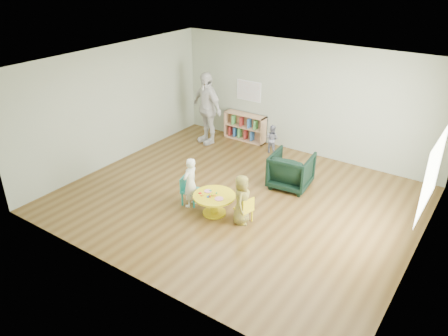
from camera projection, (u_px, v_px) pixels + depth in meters
name	position (u px, v px, depth m)	size (l,w,h in m)	color
room	(240.00, 114.00, 8.32)	(7.10, 7.00, 2.80)	brown
activity_table	(214.00, 201.00, 8.54)	(0.84, 0.84, 0.46)	yellow
kid_chair_left	(188.00, 189.00, 8.89)	(0.39, 0.39, 0.60)	#198A7F
kid_chair_right	(245.00, 209.00, 8.28)	(0.35, 0.35, 0.53)	yellow
bookshelf	(245.00, 127.00, 11.93)	(1.20, 0.30, 0.75)	tan
alphabet_poster	(249.00, 91.00, 11.58)	(0.74, 0.01, 0.54)	white
armchair	(291.00, 170.00, 9.50)	(0.84, 0.87, 0.79)	black
child_left	(190.00, 183.00, 8.72)	(0.38, 0.25, 1.05)	white
child_right	(242.00, 200.00, 8.17)	(0.49, 0.32, 0.99)	#D0CE17
toddler	(272.00, 139.00, 11.14)	(0.36, 0.28, 0.75)	#1A2141
adult_caretaker	(207.00, 108.00, 11.52)	(1.13, 0.47, 1.93)	silver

